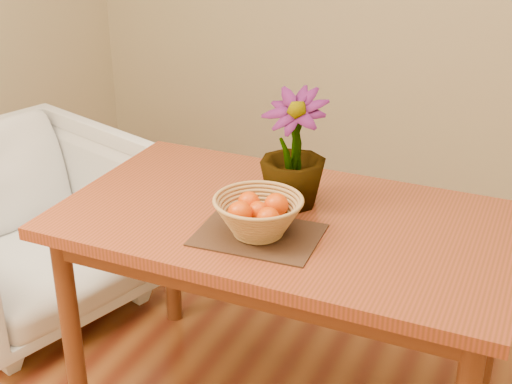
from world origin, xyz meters
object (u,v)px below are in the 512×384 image
at_px(table, 286,241).
at_px(potted_plant, 293,149).
at_px(armchair, 27,219).
at_px(wicker_basket, 258,218).

xyz_separation_m(table, potted_plant, (-0.02, 0.09, 0.27)).
bearing_deg(table, potted_plant, 100.55).
xyz_separation_m(potted_plant, armchair, (-1.18, 0.07, -0.52)).
bearing_deg(armchair, wicker_basket, -87.11).
height_order(table, armchair, armchair).
relative_size(table, armchair, 1.68).
distance_m(table, armchair, 1.23).
relative_size(table, potted_plant, 3.76).
relative_size(wicker_basket, armchair, 0.31).
height_order(table, wicker_basket, wicker_basket).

